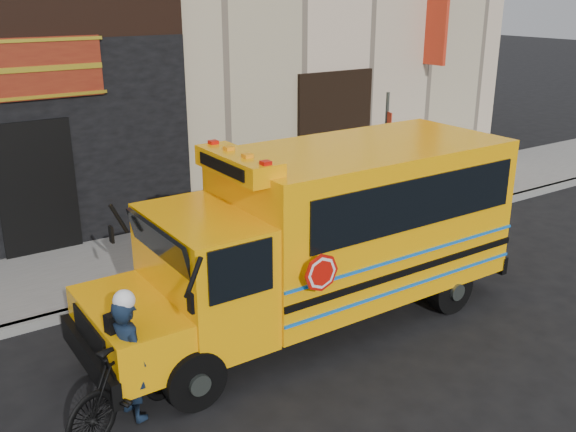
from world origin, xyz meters
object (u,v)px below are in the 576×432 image
(sign_pole, at_px, (385,159))
(bicycle, at_px, (130,381))
(school_bus, at_px, (329,229))
(cyclist, at_px, (130,362))

(sign_pole, relative_size, bicycle, 1.59)
(bicycle, bearing_deg, sign_pole, -88.03)
(school_bus, bearing_deg, bicycle, -167.22)
(bicycle, relative_size, cyclist, 1.22)
(sign_pole, relative_size, cyclist, 1.94)
(school_bus, height_order, bicycle, school_bus)
(school_bus, relative_size, cyclist, 4.37)
(bicycle, height_order, cyclist, cyclist)
(school_bus, height_order, cyclist, school_bus)
(bicycle, bearing_deg, cyclist, -60.45)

